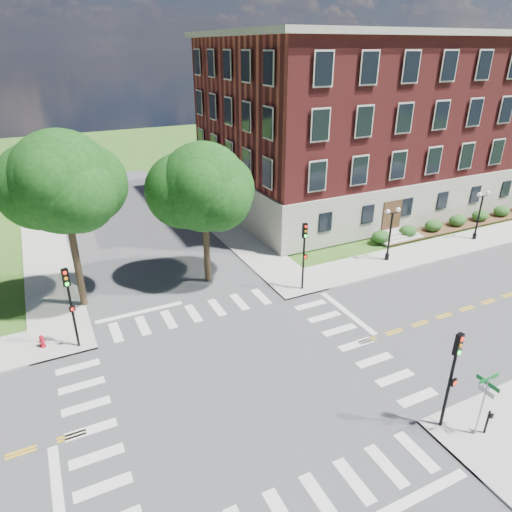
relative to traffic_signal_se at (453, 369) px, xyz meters
name	(u,v)px	position (x,y,z in m)	size (l,w,h in m)	color
ground	(240,382)	(-6.75, 6.62, -3.19)	(160.00, 160.00, 0.00)	#2E5919
road_ew	(240,382)	(-6.75, 6.62, -3.18)	(90.00, 12.00, 0.01)	#3D3D3F
road_ns	(240,382)	(-6.75, 6.62, -3.18)	(12.00, 90.00, 0.01)	#3D3D3F
sidewalk_ne	(324,231)	(8.63, 22.00, -3.13)	(34.00, 34.00, 0.12)	#9E9B93
crosswalk_east	(356,344)	(0.45, 6.62, -3.19)	(2.20, 10.20, 0.02)	silver
stop_bar_east	(347,313)	(2.05, 9.62, -3.19)	(0.40, 5.50, 0.00)	silver
main_building	(363,121)	(17.25, 28.62, 5.15)	(30.60, 22.40, 16.50)	#9F9C8C
shrub_row	(456,227)	(20.25, 17.42, -3.19)	(18.00, 2.00, 1.30)	#204416
tree_c	(62,182)	(-12.79, 17.87, 5.04)	(6.04, 6.04, 11.15)	#2F2317
tree_d	(204,187)	(-4.34, 17.56, 3.75)	(5.92, 5.92, 9.80)	#2F2317
traffic_signal_se	(453,369)	(0.00, 0.00, 0.00)	(0.35, 0.40, 4.80)	black
traffic_signal_ne	(304,248)	(1.02, 13.41, 0.00)	(0.36, 0.41, 4.80)	black
traffic_signal_nw	(70,298)	(-13.66, 13.22, 0.00)	(0.37, 0.44, 4.80)	black
twin_lamp_west	(390,231)	(9.44, 14.53, -0.66)	(1.36, 0.36, 4.23)	black
twin_lamp_east	(480,212)	(19.16, 14.53, -0.66)	(1.36, 0.36, 4.23)	black
street_sign_pole	(485,394)	(0.94, -1.01, -0.88)	(1.10, 1.10, 3.10)	gray
push_button_post	(488,421)	(1.36, -1.18, -2.39)	(0.14, 0.21, 1.20)	black
fire_hydrant	(42,341)	(-15.47, 14.01, -2.72)	(0.35, 0.35, 0.75)	maroon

